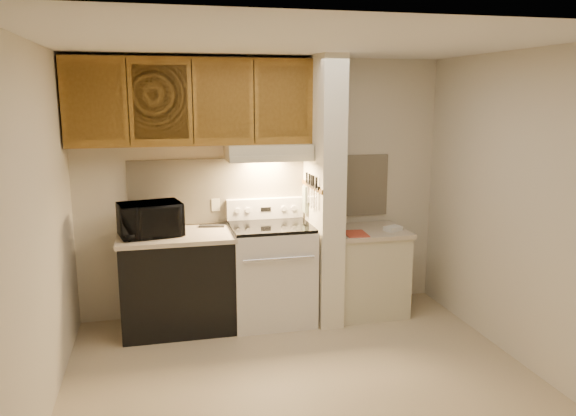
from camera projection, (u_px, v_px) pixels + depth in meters
name	position (u px, v px, depth m)	size (l,w,h in m)	color
floor	(301.00, 377.00, 4.36)	(3.60, 3.60, 0.00)	#BEAC8B
ceiling	(303.00, 43.00, 3.86)	(3.60, 3.60, 0.00)	white
wall_back	(264.00, 187.00, 5.54)	(3.60, 0.02, 2.50)	beige
wall_left	(39.00, 233.00, 3.70)	(0.02, 3.00, 2.50)	beige
wall_right	(518.00, 208.00, 4.51)	(0.02, 3.00, 2.50)	beige
backsplash	(264.00, 189.00, 5.53)	(2.60, 0.02, 0.63)	beige
range_body	(271.00, 274.00, 5.37)	(0.76, 0.65, 0.92)	silver
oven_window	(278.00, 281.00, 5.06)	(0.50, 0.01, 0.30)	black
oven_handle	(279.00, 259.00, 4.98)	(0.02, 0.02, 0.65)	silver
cooktop	(271.00, 226.00, 5.27)	(0.74, 0.64, 0.03)	black
range_backguard	(265.00, 208.00, 5.52)	(0.76, 0.08, 0.20)	silver
range_display	(266.00, 209.00, 5.48)	(0.10, 0.01, 0.04)	black
range_knob_left_outer	(237.00, 211.00, 5.42)	(0.05, 0.05, 0.02)	silver
range_knob_left_inner	(248.00, 210.00, 5.44)	(0.05, 0.05, 0.02)	silver
range_knob_right_inner	(284.00, 208.00, 5.52)	(0.05, 0.05, 0.02)	silver
range_knob_right_outer	(294.00, 208.00, 5.54)	(0.05, 0.05, 0.02)	silver
dishwasher_front	(178.00, 284.00, 5.18)	(1.00, 0.63, 0.87)	black
left_countertop	(176.00, 236.00, 5.09)	(1.04, 0.67, 0.04)	beige
spoon_rest	(212.00, 226.00, 5.36)	(0.24, 0.08, 0.02)	black
teal_jar	(136.00, 231.00, 4.99)	(0.08, 0.08, 0.09)	#1F5F52
outlet	(216.00, 205.00, 5.44)	(0.08, 0.01, 0.12)	beige
microwave	(150.00, 219.00, 5.00)	(0.54, 0.36, 0.30)	black
partition_pillar	(323.00, 191.00, 5.32)	(0.22, 0.70, 2.50)	silver
pillar_trim	(312.00, 186.00, 5.28)	(0.01, 0.70, 0.04)	brown
knife_strip	(313.00, 185.00, 5.23)	(0.02, 0.42, 0.04)	black
knife_blade_a	(316.00, 199.00, 5.09)	(0.01, 0.04, 0.16)	silver
knife_handle_a	(316.00, 183.00, 5.06)	(0.02, 0.02, 0.10)	black
knife_blade_b	(313.00, 198.00, 5.18)	(0.01, 0.04, 0.18)	silver
knife_handle_b	(313.00, 181.00, 5.16)	(0.02, 0.02, 0.10)	black
knife_blade_c	(311.00, 198.00, 5.25)	(0.01, 0.04, 0.20)	silver
knife_handle_c	(312.00, 180.00, 5.20)	(0.02, 0.02, 0.10)	black
knife_blade_d	(309.00, 194.00, 5.32)	(0.01, 0.04, 0.16)	silver
knife_handle_d	(309.00, 179.00, 5.28)	(0.02, 0.02, 0.10)	black
knife_blade_e	(307.00, 194.00, 5.39)	(0.01, 0.04, 0.18)	silver
knife_handle_e	(307.00, 177.00, 5.37)	(0.02, 0.02, 0.10)	black
oven_mitt	(305.00, 199.00, 5.47)	(0.03, 0.11, 0.26)	gray
right_cab_base	(367.00, 273.00, 5.59)	(0.70, 0.60, 0.81)	beige
right_countertop	(368.00, 231.00, 5.51)	(0.74, 0.64, 0.04)	beige
red_folder	(356.00, 234.00, 5.32)	(0.20, 0.28, 0.01)	#B8432D
white_box	(393.00, 228.00, 5.45)	(0.16, 0.11, 0.04)	white
range_hood	(268.00, 152.00, 5.25)	(0.78, 0.44, 0.15)	beige
hood_lip	(272.00, 159.00, 5.06)	(0.78, 0.04, 0.06)	beige
upper_cabinets	(191.00, 102.00, 5.05)	(2.18, 0.33, 0.77)	brown
cab_door_a	(94.00, 102.00, 4.71)	(0.46, 0.01, 0.63)	brown
cab_gap_a	(128.00, 102.00, 4.77)	(0.01, 0.01, 0.73)	black
cab_door_b	(161.00, 102.00, 4.84)	(0.46, 0.01, 0.63)	brown
cab_gap_b	(193.00, 102.00, 4.90)	(0.01, 0.01, 0.73)	black
cab_door_c	(224.00, 102.00, 4.96)	(0.46, 0.01, 0.63)	brown
cab_gap_c	(254.00, 102.00, 5.02)	(0.01, 0.01, 0.73)	black
cab_door_d	(284.00, 102.00, 5.08)	(0.46, 0.01, 0.63)	brown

